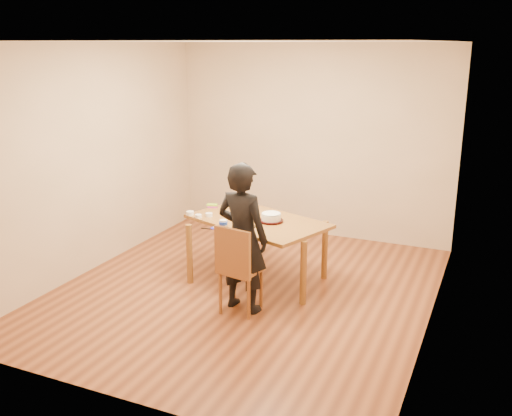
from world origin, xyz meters
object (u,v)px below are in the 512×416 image
at_px(dining_chair, 241,270).
at_px(cake_plate, 271,221).
at_px(cake, 271,217).
at_px(dining_table, 258,221).
at_px(person, 242,238).

bearing_deg(dining_chair, cake_plate, 99.09).
distance_m(cake_plate, cake, 0.05).
height_order(dining_table, cake, cake).
relative_size(cake, person, 0.14).
distance_m(dining_chair, person, 0.34).
relative_size(dining_chair, cake_plate, 1.36).
xyz_separation_m(dining_chair, person, (0.00, 0.05, 0.33)).
bearing_deg(person, dining_table, -70.07).
xyz_separation_m(dining_chair, cake, (0.02, 0.76, 0.35)).
bearing_deg(dining_table, dining_chair, -59.35).
distance_m(dining_table, person, 0.75).
height_order(dining_table, dining_chair, dining_table).
relative_size(cake_plate, cake, 1.25).
relative_size(cake_plate, person, 0.17).
height_order(dining_chair, person, person).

